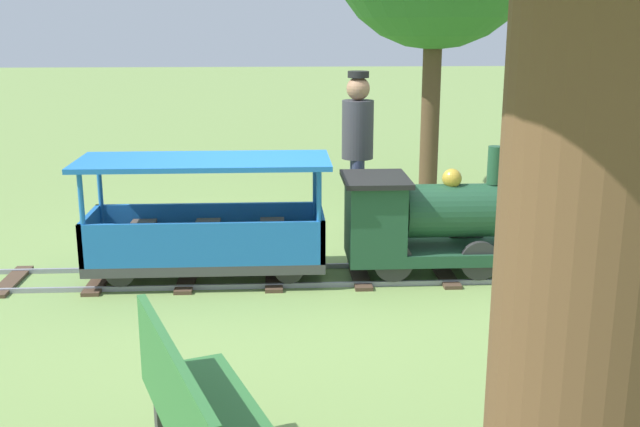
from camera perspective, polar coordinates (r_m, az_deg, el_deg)
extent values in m
plane|color=#75934C|center=(6.27, -2.68, -4.91)|extent=(60.00, 60.00, 0.00)
cube|color=gray|center=(6.49, -0.34, -4.02)|extent=(0.03, 5.70, 0.04)
cube|color=gray|center=(6.04, -0.11, -5.44)|extent=(0.03, 5.70, 0.04)
cube|color=#4C3828|center=(6.63, -22.36, -4.78)|extent=(0.71, 0.14, 0.03)
cube|color=#4C3828|center=(6.43, -16.34, -4.84)|extent=(0.71, 0.14, 0.03)
cube|color=#4C3828|center=(6.31, -10.01, -4.85)|extent=(0.71, 0.14, 0.03)
cube|color=#4C3828|center=(6.26, -3.50, -4.80)|extent=(0.71, 0.14, 0.03)
cube|color=#4C3828|center=(6.30, 3.02, -4.68)|extent=(0.71, 0.14, 0.03)
cube|color=#4C3828|center=(6.41, 9.39, -4.51)|extent=(0.71, 0.14, 0.03)
cube|color=#4C3828|center=(6.60, 15.45, -4.29)|extent=(0.71, 0.14, 0.03)
cube|color=#4C3828|center=(6.86, 21.12, -4.05)|extent=(0.71, 0.14, 0.03)
cube|color=#1E472D|center=(6.33, 8.41, -2.87)|extent=(0.59, 1.40, 0.10)
cylinder|color=#1E472D|center=(6.27, 10.31, 0.23)|extent=(0.44, 0.85, 0.44)
cylinder|color=#B7932D|center=(6.39, 14.02, 0.28)|extent=(0.37, 0.02, 0.37)
cylinder|color=#1E472D|center=(6.27, 13.11, 3.59)|extent=(0.12, 0.12, 0.31)
sphere|color=#B7932D|center=(6.20, 9.97, 2.64)|extent=(0.16, 0.16, 0.16)
cube|color=#1E472D|center=(6.16, 4.18, -0.08)|extent=(0.59, 0.45, 0.55)
cube|color=black|center=(6.09, 4.23, 2.61)|extent=(0.67, 0.53, 0.04)
sphere|color=#F2EAB2|center=(6.34, 14.42, 2.56)|extent=(0.10, 0.10, 0.10)
cylinder|color=#2D2D2D|center=(6.63, 10.97, -2.27)|extent=(0.05, 0.32, 0.32)
cylinder|color=#2D2D2D|center=(6.19, 12.02, -3.52)|extent=(0.05, 0.32, 0.32)
cylinder|color=#2D2D2D|center=(6.49, 4.96, -2.40)|extent=(0.05, 0.32, 0.32)
cylinder|color=#2D2D2D|center=(6.04, 5.59, -3.70)|extent=(0.05, 0.32, 0.32)
cube|color=#3F3F3F|center=(6.24, -8.53, -3.41)|extent=(0.67, 1.90, 0.08)
cube|color=blue|center=(6.48, -8.35, -0.75)|extent=(0.04, 1.90, 0.35)
cube|color=blue|center=(5.87, -8.88, -2.36)|extent=(0.04, 1.90, 0.35)
cube|color=blue|center=(6.16, 0.05, -1.40)|extent=(0.67, 0.04, 0.35)
cube|color=blue|center=(6.33, -17.01, -1.59)|extent=(0.67, 0.04, 0.35)
cylinder|color=blue|center=(6.40, -0.38, 1.07)|extent=(0.04, 0.04, 0.75)
cylinder|color=blue|center=(5.81, -0.08, -0.32)|extent=(0.04, 0.04, 0.75)
cylinder|color=blue|center=(6.57, -16.27, 0.82)|extent=(0.04, 0.04, 0.75)
cylinder|color=blue|center=(5.99, -17.55, -0.55)|extent=(0.04, 0.04, 0.75)
cube|color=blue|center=(6.04, -8.81, 3.92)|extent=(0.77, 2.00, 0.04)
cube|color=brown|center=(6.26, -13.45, -2.05)|extent=(0.51, 0.20, 0.24)
cube|color=brown|center=(6.19, -8.59, -2.00)|extent=(0.51, 0.20, 0.24)
cube|color=brown|center=(6.16, -3.64, -1.94)|extent=(0.51, 0.20, 0.24)
cylinder|color=#262626|center=(6.44, -2.43, -2.87)|extent=(0.04, 0.24, 0.24)
cylinder|color=#262626|center=(5.99, -2.36, -4.21)|extent=(0.04, 0.24, 0.24)
cylinder|color=#262626|center=(6.56, -14.14, -2.98)|extent=(0.04, 0.24, 0.24)
cylinder|color=#262626|center=(6.12, -14.95, -4.30)|extent=(0.04, 0.24, 0.24)
cylinder|color=#282D47|center=(7.36, 2.74, 1.26)|extent=(0.12, 0.12, 0.80)
cylinder|color=#282D47|center=(7.19, 2.88, 0.94)|extent=(0.12, 0.12, 0.80)
cylinder|color=#333338|center=(7.15, 2.88, 6.37)|extent=(0.30, 0.30, 0.55)
sphere|color=#936B4C|center=(7.11, 2.91, 9.45)|extent=(0.22, 0.22, 0.22)
cylinder|color=black|center=(7.10, 2.93, 10.49)|extent=(0.20, 0.20, 0.06)
cube|color=#2D6B33|center=(3.15, -11.04, -13.27)|extent=(1.23, 0.48, 0.40)
cube|color=#333333|center=(3.87, -9.96, -14.56)|extent=(0.19, 0.33, 0.42)
cylinder|color=#4C3823|center=(9.23, 8.38, 7.94)|extent=(0.22, 0.22, 2.12)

